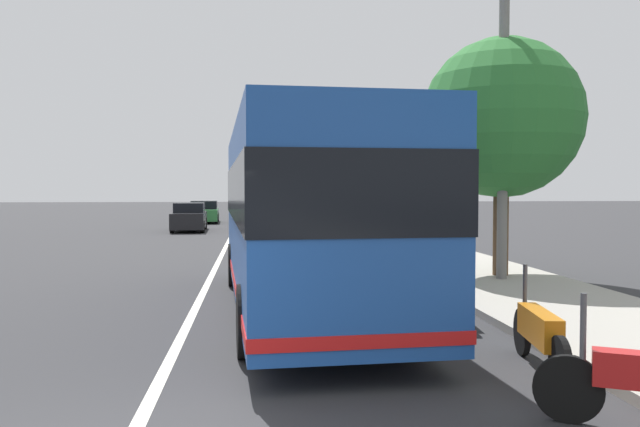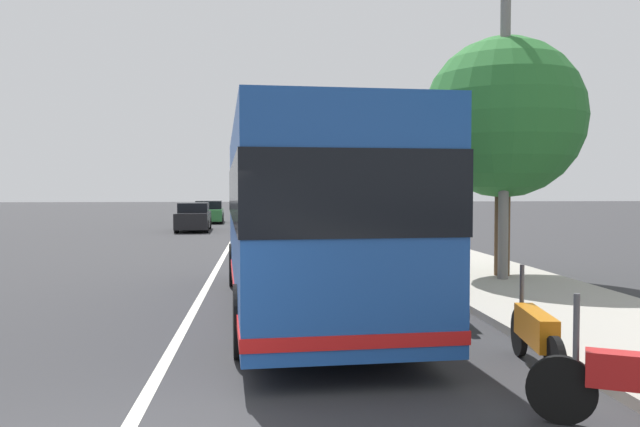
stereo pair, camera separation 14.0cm
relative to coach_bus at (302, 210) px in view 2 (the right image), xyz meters
name	(u,v)px [view 2 (the right image)]	position (x,y,z in m)	size (l,w,h in m)	color
sidewalk_curb	(491,279)	(3.12, -4.86, -1.82)	(110.00, 3.60, 0.14)	#9E998E
lane_divider_line	(207,286)	(3.12, 2.04, -1.89)	(110.00, 0.16, 0.01)	silver
coach_bus	(302,210)	(0.00, 0.00, 0.00)	(10.18, 3.20, 3.39)	#1E4C9E
motorcycle_angled	(535,334)	(-4.32, -2.63, -1.41)	(2.24, 0.44, 1.27)	black
motorcycle_by_tree	(452,293)	(-1.25, -2.51, -1.41)	(2.20, 0.34, 1.27)	black
car_behind_bus	(280,213)	(29.97, -0.50, -1.16)	(4.61, 2.10, 1.57)	navy
car_ahead_same_lane	(194,218)	(23.09, 4.45, -1.16)	(4.65, 1.90, 1.54)	black
car_oncoming	(209,212)	(31.56, 4.31, -1.19)	(4.57, 2.07, 1.49)	#2D7238
car_side_street	(271,208)	(40.14, -0.08, -1.15)	(4.71, 2.03, 1.59)	navy
roadside_tree_mid_block	(503,118)	(3.31, -5.22, 2.14)	(3.96, 3.96, 6.04)	brown
utility_pole	(504,135)	(2.69, -4.99, 1.69)	(0.24, 0.24, 7.16)	slate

